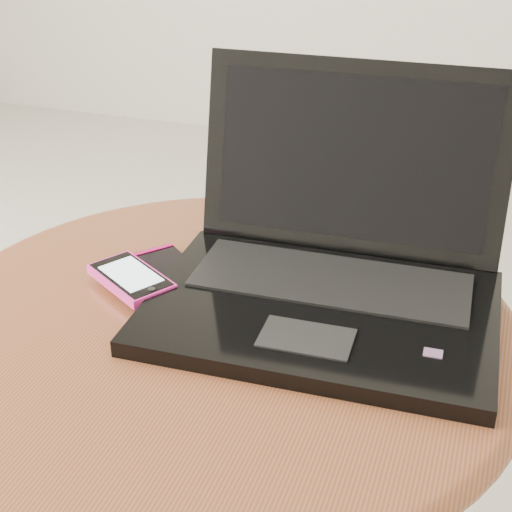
% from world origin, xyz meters
% --- Properties ---
extents(table, '(0.69, 0.69, 0.55)m').
position_xyz_m(table, '(0.01, -0.09, 0.43)').
color(table, '#572E10').
rests_on(table, ground).
extents(laptop, '(0.39, 0.34, 0.25)m').
position_xyz_m(laptop, '(0.12, -0.01, 0.59)').
color(laptop, black).
rests_on(laptop, table).
extents(phone_black, '(0.14, 0.13, 0.01)m').
position_xyz_m(phone_black, '(-0.08, -0.03, 0.55)').
color(phone_black, black).
rests_on(phone_black, table).
extents(phone_pink, '(0.12, 0.11, 0.01)m').
position_xyz_m(phone_pink, '(-0.11, -0.07, 0.56)').
color(phone_pink, '#FF2EA4').
rests_on(phone_pink, phone_black).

